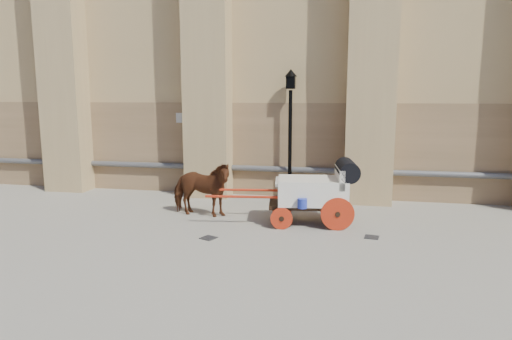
# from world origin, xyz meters

# --- Properties ---
(ground) EXTENTS (90.00, 90.00, 0.00)m
(ground) POSITION_xyz_m (0.00, 0.00, 0.00)
(ground) COLOR gray
(ground) RESTS_ON ground
(horse) EXTENTS (1.86, 1.00, 1.51)m
(horse) POSITION_xyz_m (-0.48, 1.12, 0.76)
(horse) COLOR brown
(horse) RESTS_ON ground
(carriage) EXTENTS (3.87, 1.49, 1.65)m
(carriage) POSITION_xyz_m (2.64, 0.97, 0.89)
(carriage) COLOR black
(carriage) RESTS_ON ground
(street_lamp) EXTENTS (0.38, 0.38, 4.02)m
(street_lamp) POSITION_xyz_m (1.62, 3.66, 2.15)
(street_lamp) COLOR black
(street_lamp) RESTS_ON ground
(drain_grate_near) EXTENTS (0.42, 0.42, 0.01)m
(drain_grate_near) POSITION_xyz_m (0.28, -0.71, 0.01)
(drain_grate_near) COLOR black
(drain_grate_near) RESTS_ON ground
(drain_grate_far) EXTENTS (0.37, 0.37, 0.01)m
(drain_grate_far) POSITION_xyz_m (3.96, 0.07, 0.01)
(drain_grate_far) COLOR black
(drain_grate_far) RESTS_ON ground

